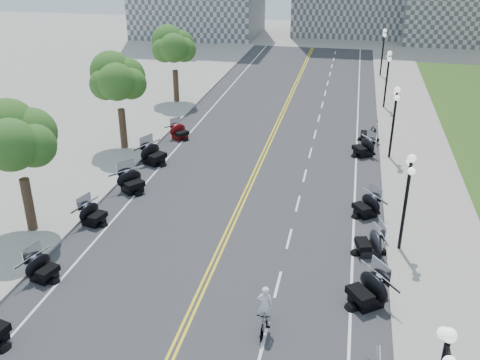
# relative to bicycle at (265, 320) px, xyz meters

# --- Properties ---
(ground) EXTENTS (160.00, 160.00, 0.00)m
(ground) POSITION_rel_bicycle_xyz_m (-3.13, 3.11, -0.54)
(ground) COLOR gray
(road) EXTENTS (16.00, 90.00, 0.01)m
(road) POSITION_rel_bicycle_xyz_m (-3.13, 13.11, -0.53)
(road) COLOR #333335
(road) RESTS_ON ground
(centerline_yellow_a) EXTENTS (0.12, 90.00, 0.00)m
(centerline_yellow_a) POSITION_rel_bicycle_xyz_m (-3.25, 13.11, -0.53)
(centerline_yellow_a) COLOR yellow
(centerline_yellow_a) RESTS_ON road
(centerline_yellow_b) EXTENTS (0.12, 90.00, 0.00)m
(centerline_yellow_b) POSITION_rel_bicycle_xyz_m (-3.01, 13.11, -0.53)
(centerline_yellow_b) COLOR yellow
(centerline_yellow_b) RESTS_ON road
(edge_line_north) EXTENTS (0.12, 90.00, 0.00)m
(edge_line_north) POSITION_rel_bicycle_xyz_m (3.27, 13.11, -0.53)
(edge_line_north) COLOR white
(edge_line_north) RESTS_ON road
(edge_line_south) EXTENTS (0.12, 90.00, 0.00)m
(edge_line_south) POSITION_rel_bicycle_xyz_m (-9.53, 13.11, -0.53)
(edge_line_south) COLOR white
(edge_line_south) RESTS_ON road
(lane_dash_5) EXTENTS (0.12, 2.00, 0.00)m
(lane_dash_5) POSITION_rel_bicycle_xyz_m (0.07, -0.89, -0.53)
(lane_dash_5) COLOR white
(lane_dash_5) RESTS_ON road
(lane_dash_6) EXTENTS (0.12, 2.00, 0.00)m
(lane_dash_6) POSITION_rel_bicycle_xyz_m (0.07, 3.11, -0.53)
(lane_dash_6) COLOR white
(lane_dash_6) RESTS_ON road
(lane_dash_7) EXTENTS (0.12, 2.00, 0.00)m
(lane_dash_7) POSITION_rel_bicycle_xyz_m (0.07, 7.11, -0.53)
(lane_dash_7) COLOR white
(lane_dash_7) RESTS_ON road
(lane_dash_8) EXTENTS (0.12, 2.00, 0.00)m
(lane_dash_8) POSITION_rel_bicycle_xyz_m (0.07, 11.11, -0.53)
(lane_dash_8) COLOR white
(lane_dash_8) RESTS_ON road
(lane_dash_9) EXTENTS (0.12, 2.00, 0.00)m
(lane_dash_9) POSITION_rel_bicycle_xyz_m (0.07, 15.11, -0.53)
(lane_dash_9) COLOR white
(lane_dash_9) RESTS_ON road
(lane_dash_10) EXTENTS (0.12, 2.00, 0.00)m
(lane_dash_10) POSITION_rel_bicycle_xyz_m (0.07, 19.11, -0.53)
(lane_dash_10) COLOR white
(lane_dash_10) RESTS_ON road
(lane_dash_11) EXTENTS (0.12, 2.00, 0.00)m
(lane_dash_11) POSITION_rel_bicycle_xyz_m (0.07, 23.11, -0.53)
(lane_dash_11) COLOR white
(lane_dash_11) RESTS_ON road
(lane_dash_12) EXTENTS (0.12, 2.00, 0.00)m
(lane_dash_12) POSITION_rel_bicycle_xyz_m (0.07, 27.11, -0.53)
(lane_dash_12) COLOR white
(lane_dash_12) RESTS_ON road
(lane_dash_13) EXTENTS (0.12, 2.00, 0.00)m
(lane_dash_13) POSITION_rel_bicycle_xyz_m (0.07, 31.11, -0.53)
(lane_dash_13) COLOR white
(lane_dash_13) RESTS_ON road
(lane_dash_14) EXTENTS (0.12, 2.00, 0.00)m
(lane_dash_14) POSITION_rel_bicycle_xyz_m (0.07, 35.11, -0.53)
(lane_dash_14) COLOR white
(lane_dash_14) RESTS_ON road
(lane_dash_15) EXTENTS (0.12, 2.00, 0.00)m
(lane_dash_15) POSITION_rel_bicycle_xyz_m (0.07, 39.11, -0.53)
(lane_dash_15) COLOR white
(lane_dash_15) RESTS_ON road
(lane_dash_16) EXTENTS (0.12, 2.00, 0.00)m
(lane_dash_16) POSITION_rel_bicycle_xyz_m (0.07, 43.11, -0.53)
(lane_dash_16) COLOR white
(lane_dash_16) RESTS_ON road
(lane_dash_17) EXTENTS (0.12, 2.00, 0.00)m
(lane_dash_17) POSITION_rel_bicycle_xyz_m (0.07, 47.11, -0.53)
(lane_dash_17) COLOR white
(lane_dash_17) RESTS_ON road
(lane_dash_18) EXTENTS (0.12, 2.00, 0.00)m
(lane_dash_18) POSITION_rel_bicycle_xyz_m (0.07, 51.11, -0.53)
(lane_dash_18) COLOR white
(lane_dash_18) RESTS_ON road
(lane_dash_19) EXTENTS (0.12, 2.00, 0.00)m
(lane_dash_19) POSITION_rel_bicycle_xyz_m (0.07, 55.11, -0.53)
(lane_dash_19) COLOR white
(lane_dash_19) RESTS_ON road
(sidewalk_north) EXTENTS (5.00, 90.00, 0.15)m
(sidewalk_north) POSITION_rel_bicycle_xyz_m (7.37, 13.11, -0.46)
(sidewalk_north) COLOR #9E9991
(sidewalk_north) RESTS_ON ground
(sidewalk_south) EXTENTS (5.00, 90.00, 0.15)m
(sidewalk_south) POSITION_rel_bicycle_xyz_m (-13.63, 13.11, -0.46)
(sidewalk_south) COLOR #9E9991
(sidewalk_south) RESTS_ON ground
(street_lamp_2) EXTENTS (0.50, 1.20, 4.90)m
(street_lamp_2) POSITION_rel_bicycle_xyz_m (5.47, 7.11, 2.06)
(street_lamp_2) COLOR black
(street_lamp_2) RESTS_ON sidewalk_north
(street_lamp_3) EXTENTS (0.50, 1.20, 4.90)m
(street_lamp_3) POSITION_rel_bicycle_xyz_m (5.47, 19.11, 2.06)
(street_lamp_3) COLOR black
(street_lamp_3) RESTS_ON sidewalk_north
(street_lamp_4) EXTENTS (0.50, 1.20, 4.90)m
(street_lamp_4) POSITION_rel_bicycle_xyz_m (5.47, 31.11, 2.06)
(street_lamp_4) COLOR black
(street_lamp_4) RESTS_ON sidewalk_north
(street_lamp_5) EXTENTS (0.50, 1.20, 4.90)m
(street_lamp_5) POSITION_rel_bicycle_xyz_m (5.47, 43.11, 2.06)
(street_lamp_5) COLOR black
(street_lamp_5) RESTS_ON sidewalk_north
(tree_2) EXTENTS (4.80, 4.80, 9.20)m
(tree_2) POSITION_rel_bicycle_xyz_m (-13.13, 5.11, 4.21)
(tree_2) COLOR #235619
(tree_2) RESTS_ON sidewalk_south
(tree_3) EXTENTS (4.80, 4.80, 9.20)m
(tree_3) POSITION_rel_bicycle_xyz_m (-13.13, 17.11, 4.21)
(tree_3) COLOR #235619
(tree_3) RESTS_ON sidewalk_south
(tree_4) EXTENTS (4.80, 4.80, 9.20)m
(tree_4) POSITION_rel_bicycle_xyz_m (-13.13, 29.11, 4.21)
(tree_4) COLOR #235619
(tree_4) RESTS_ON sidewalk_south
(motorcycle_n_5) EXTENTS (3.07, 3.07, 1.53)m
(motorcycle_n_5) POSITION_rel_bicycle_xyz_m (3.88, 2.52, 0.23)
(motorcycle_n_5) COLOR black
(motorcycle_n_5) RESTS_ON road
(motorcycle_n_6) EXTENTS (2.39, 2.39, 1.36)m
(motorcycle_n_6) POSITION_rel_bicycle_xyz_m (4.01, 6.52, 0.14)
(motorcycle_n_6) COLOR black
(motorcycle_n_6) RESTS_ON road
(motorcycle_n_7) EXTENTS (2.69, 2.69, 1.34)m
(motorcycle_n_7) POSITION_rel_bicycle_xyz_m (3.88, 10.47, 0.13)
(motorcycle_n_7) COLOR black
(motorcycle_n_7) RESTS_ON road
(motorcycle_n_9) EXTENTS (2.76, 2.76, 1.40)m
(motorcycle_n_9) POSITION_rel_bicycle_xyz_m (3.72, 19.39, 0.16)
(motorcycle_n_9) COLOR black
(motorcycle_n_9) RESTS_ON road
(motorcycle_n_10) EXTENTS (1.85, 1.85, 1.29)m
(motorcycle_n_10) POSITION_rel_bicycle_xyz_m (4.10, 22.54, 0.11)
(motorcycle_n_10) COLOR black
(motorcycle_n_10) RESTS_ON road
(motorcycle_s_5) EXTENTS (2.25, 2.25, 1.28)m
(motorcycle_s_5) POSITION_rel_bicycle_xyz_m (-10.28, 1.35, 0.10)
(motorcycle_s_5) COLOR black
(motorcycle_s_5) RESTS_ON road
(motorcycle_s_6) EXTENTS (2.25, 2.25, 1.29)m
(motorcycle_s_6) POSITION_rel_bicycle_xyz_m (-10.36, 6.49, 0.11)
(motorcycle_s_6) COLOR black
(motorcycle_s_6) RESTS_ON road
(motorcycle_s_7) EXTENTS (2.90, 2.90, 1.44)m
(motorcycle_s_7) POSITION_rel_bicycle_xyz_m (-9.88, 10.66, 0.18)
(motorcycle_s_7) COLOR black
(motorcycle_s_7) RESTS_ON road
(motorcycle_s_8) EXTENTS (2.86, 2.86, 1.52)m
(motorcycle_s_8) POSITION_rel_bicycle_xyz_m (-10.10, 15.00, 0.22)
(motorcycle_s_8) COLOR black
(motorcycle_s_8) RESTS_ON road
(motorcycle_s_9) EXTENTS (2.51, 2.51, 1.26)m
(motorcycle_s_9) POSITION_rel_bicycle_xyz_m (-9.87, 19.98, 0.09)
(motorcycle_s_9) COLOR #590A0C
(motorcycle_s_9) RESTS_ON road
(bicycle) EXTENTS (0.53, 1.80, 1.08)m
(bicycle) POSITION_rel_bicycle_xyz_m (0.00, 0.00, 0.00)
(bicycle) COLOR #A51414
(bicycle) RESTS_ON road
(cyclist_rider) EXTENTS (0.63, 0.41, 1.72)m
(cyclist_rider) POSITION_rel_bicycle_xyz_m (0.00, 0.00, 1.40)
(cyclist_rider) COLOR white
(cyclist_rider) RESTS_ON bicycle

